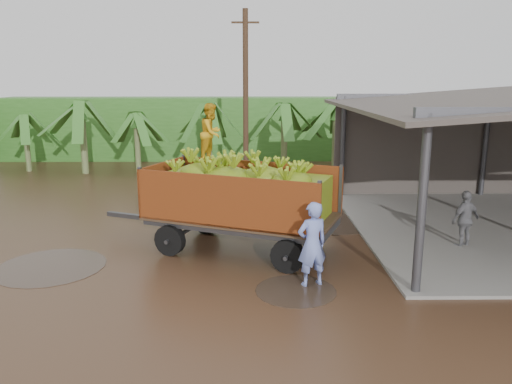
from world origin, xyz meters
TOP-DOWN VIEW (x-y plane):
  - ground at (0.00, 0.00)m, footprint 100.00×100.00m
  - hedge_north at (-2.00, 16.00)m, footprint 22.00×3.00m
  - banana_trailer at (1.38, -0.76)m, footprint 6.98×4.17m
  - man_blue at (3.04, -3.18)m, footprint 0.84×0.69m
  - man_grey at (7.65, -0.61)m, footprint 1.05×0.79m
  - utility_pole at (1.42, 8.41)m, footprint 1.20×0.24m
  - banana_plants at (-4.05, 6.96)m, footprint 24.16×20.30m

SIDE VIEW (x-z plane):
  - ground at x=0.00m, z-range 0.00..0.00m
  - man_grey at x=7.65m, z-range 0.00..1.66m
  - man_blue at x=3.04m, z-range 0.00..1.99m
  - banana_trailer at x=1.38m, z-range -0.48..3.53m
  - banana_plants at x=-4.05m, z-range -0.13..3.56m
  - hedge_north at x=-2.00m, z-range 0.00..3.60m
  - utility_pole at x=1.42m, z-range 0.06..7.65m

